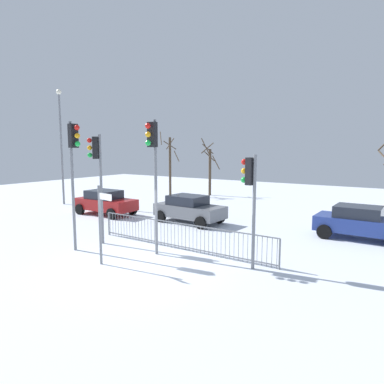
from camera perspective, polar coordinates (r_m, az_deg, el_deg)
name	(u,v)px	position (r m, az deg, el deg)	size (l,w,h in m)	color
ground_plane	(141,266)	(12.30, -8.45, -11.92)	(60.00, 60.00, 0.00)	silver
traffic_light_foreground_right	(251,186)	(11.56, 9.58, 1.05)	(0.56, 0.35, 3.81)	slate
traffic_light_foreground_left	(153,157)	(12.81, -6.40, 5.70)	(0.33, 0.57, 5.05)	slate
traffic_light_rear_right	(74,157)	(14.04, -18.85, 5.43)	(0.57, 0.33, 5.02)	slate
traffic_light_rear_left	(97,164)	(14.87, -15.34, 4.42)	(0.49, 0.44, 4.57)	slate
direction_sign_post	(101,221)	(12.30, -14.71, -4.55)	(0.78, 0.20, 2.76)	slate
pedestrian_guard_railing	(180,236)	(13.91, -1.98, -7.18)	(8.26, 0.24, 1.07)	slate
car_blue_mid	(360,222)	(17.10, 25.90, -4.45)	(3.83, 1.98, 1.47)	navy
car_grey_trailing	(189,209)	(18.74, -0.47, -2.73)	(3.91, 2.15, 1.47)	slate
car_red_far	(105,202)	(21.64, -14.02, -1.59)	(3.81, 1.93, 1.47)	maroon
street_lamp	(61,136)	(26.28, -20.72, 8.52)	(0.36, 0.36, 8.02)	slate
bare_tree_left	(170,164)	(29.55, -3.65, 4.64)	(1.89, 1.88, 5.39)	#473828
bare_tree_right	(210,169)	(29.40, 2.94, 3.85)	(1.47, 1.47, 4.81)	#473828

